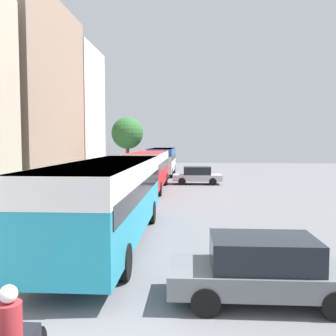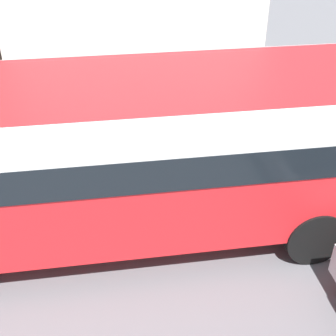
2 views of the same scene
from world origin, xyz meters
name	(u,v)px [view 1 (image 1 of 2)]	position (x,y,z in m)	size (l,w,h in m)	color
building_far_terrace	(7,105)	(-9.45, 16.65, 5.86)	(6.50, 9.01, 11.72)	gray
building_end_row	(56,119)	(-9.42, 24.53, 5.52)	(6.44, 6.22, 11.05)	silver
bus_lead	(110,191)	(-1.66, 8.53, 1.96)	(2.62, 11.46, 3.01)	teal
bus_following	(148,165)	(-1.98, 23.68, 1.89)	(2.54, 10.25, 2.90)	red
bus_third_in_line	(162,158)	(-1.85, 36.07, 1.93)	(2.59, 9.16, 2.97)	silver
car_crossing	(197,175)	(1.85, 27.80, 0.80)	(4.23, 1.95, 1.54)	#B7B7BC
car_far_curb	(263,268)	(2.98, 3.87, 0.79)	(4.40, 1.93, 1.53)	slate
pedestrian_near_curb	(84,189)	(-4.89, 16.43, 0.99)	(0.35, 0.35, 1.64)	#232838
street_tree	(127,133)	(-5.21, 33.24, 4.55)	(3.25, 3.25, 6.06)	brown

